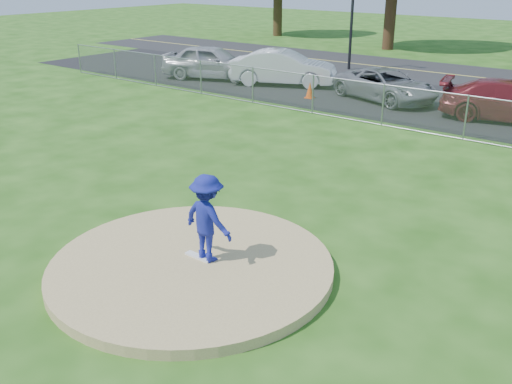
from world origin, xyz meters
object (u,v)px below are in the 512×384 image
parked_car_silver (211,62)px  parked_car_darkred (512,101)px  parked_car_white (283,68)px  pitcher (207,218)px  parked_car_gray (386,85)px  traffic_signal_left (356,7)px  traffic_cone (310,90)px

parked_car_silver → parked_car_darkred: size_ratio=0.98×
parked_car_white → parked_car_darkred: 10.76m
pitcher → parked_car_gray: (-3.98, 15.60, -0.38)m
traffic_signal_left → parked_car_white: size_ratio=1.10×
pitcher → parked_car_white: 18.35m
traffic_signal_left → parked_car_darkred: bearing=-32.2°
parked_car_silver → parked_car_white: 3.97m
parked_car_silver → parked_car_darkred: bearing=-109.6°
traffic_signal_left → traffic_cone: bearing=-74.4°
pitcher → parked_car_silver: (-13.32, 14.78, -0.19)m
parked_car_gray → parked_car_darkred: parked_car_darkred is taller
traffic_cone → parked_car_white: size_ratio=0.14×
parked_car_darkred → parked_car_white: bearing=74.9°
parked_car_silver → traffic_cone: bearing=-118.4°
parked_car_white → parked_car_gray: 5.49m
traffic_cone → parked_car_gray: bearing=29.6°
parked_car_silver → parked_car_gray: bearing=-106.5°
pitcher → traffic_cone: bearing=-61.3°
pitcher → parked_car_darkred: pitcher is taller
pitcher → parked_car_silver: bearing=-45.1°
parked_car_silver → parked_car_darkred: (14.60, 0.49, -0.11)m
parked_car_silver → parked_car_gray: 9.37m
parked_car_white → parked_car_darkred: size_ratio=0.99×
traffic_signal_left → parked_car_darkred: (10.24, -6.45, -2.61)m
traffic_signal_left → traffic_cone: (2.16, -7.72, -3.00)m
pitcher → parked_car_darkred: bearing=-92.0°
traffic_signal_left → pitcher: 23.61m
parked_car_white → parked_car_gray: size_ratio=1.05×
traffic_cone → parked_car_white: bearing=147.1°
traffic_cone → parked_car_gray: size_ratio=0.15×
parked_car_darkred → traffic_signal_left: bearing=45.1°
parked_car_white → pitcher: bearing=-173.5°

